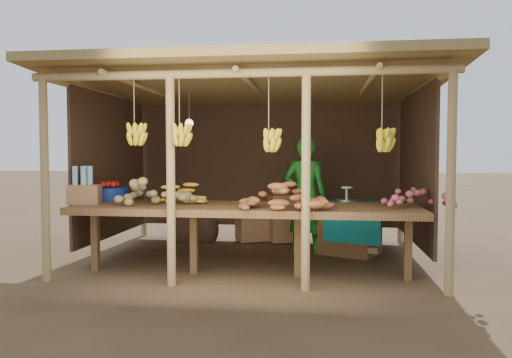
# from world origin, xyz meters

# --- Properties ---
(ground) EXTENTS (60.00, 60.00, 0.00)m
(ground) POSITION_xyz_m (0.00, 0.00, 0.00)
(ground) COLOR brown
(ground) RESTS_ON ground
(stall_structure) EXTENTS (4.70, 3.50, 2.43)m
(stall_structure) POSITION_xyz_m (0.03, -0.09, 1.91)
(stall_structure) COLOR #A58955
(stall_structure) RESTS_ON ground
(counter) EXTENTS (3.90, 1.05, 0.80)m
(counter) POSITION_xyz_m (0.00, -0.95, 0.74)
(counter) COLOR brown
(counter) RESTS_ON ground
(potato_heap) EXTENTS (1.13, 0.89, 0.37)m
(potato_heap) POSITION_xyz_m (-1.03, -1.05, 0.98)
(potato_heap) COLOR #94814C
(potato_heap) RESTS_ON counter
(sweet_potato_heap) EXTENTS (0.98, 0.66, 0.36)m
(sweet_potato_heap) POSITION_xyz_m (0.50, -1.26, 0.98)
(sweet_potato_heap) COLOR #9F5628
(sweet_potato_heap) RESTS_ON counter
(onion_heap) EXTENTS (0.84, 0.58, 0.36)m
(onion_heap) POSITION_xyz_m (1.90, -1.01, 0.98)
(onion_heap) COLOR #C15D64
(onion_heap) RESTS_ON counter
(banana_pile) EXTENTS (0.63, 0.43, 0.35)m
(banana_pile) POSITION_xyz_m (-0.80, -0.79, 0.97)
(banana_pile) COLOR yellow
(banana_pile) RESTS_ON counter
(tomato_basin) EXTENTS (0.46, 0.46, 0.24)m
(tomato_basin) POSITION_xyz_m (-1.79, -0.55, 0.90)
(tomato_basin) COLOR navy
(tomato_basin) RESTS_ON counter
(bottle_box) EXTENTS (0.41, 0.35, 0.44)m
(bottle_box) POSITION_xyz_m (-1.90, -1.00, 0.97)
(bottle_box) COLOR #9E6D46
(bottle_box) RESTS_ON counter
(vendor) EXTENTS (0.61, 0.43, 1.61)m
(vendor) POSITION_xyz_m (0.64, 0.42, 0.80)
(vendor) COLOR #1B7C20
(vendor) RESTS_ON ground
(tarp_crate) EXTENTS (1.01, 0.95, 0.95)m
(tarp_crate) POSITION_xyz_m (1.25, 0.43, 0.39)
(tarp_crate) COLOR brown
(tarp_crate) RESTS_ON ground
(carton_stack) EXTENTS (1.06, 0.51, 0.73)m
(carton_stack) POSITION_xyz_m (0.11, 1.20, 0.32)
(carton_stack) COLOR #9E6D46
(carton_stack) RESTS_ON ground
(burlap_sacks) EXTENTS (0.77, 0.41, 0.55)m
(burlap_sacks) POSITION_xyz_m (-1.11, 1.04, 0.24)
(burlap_sacks) COLOR #483121
(burlap_sacks) RESTS_ON ground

